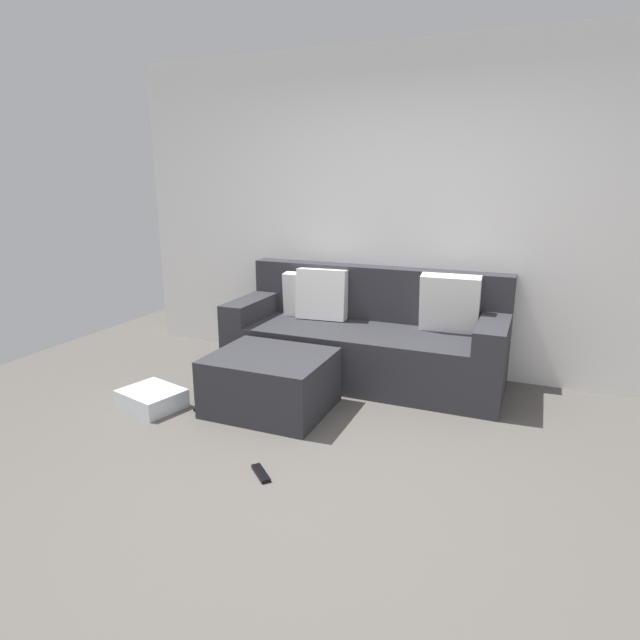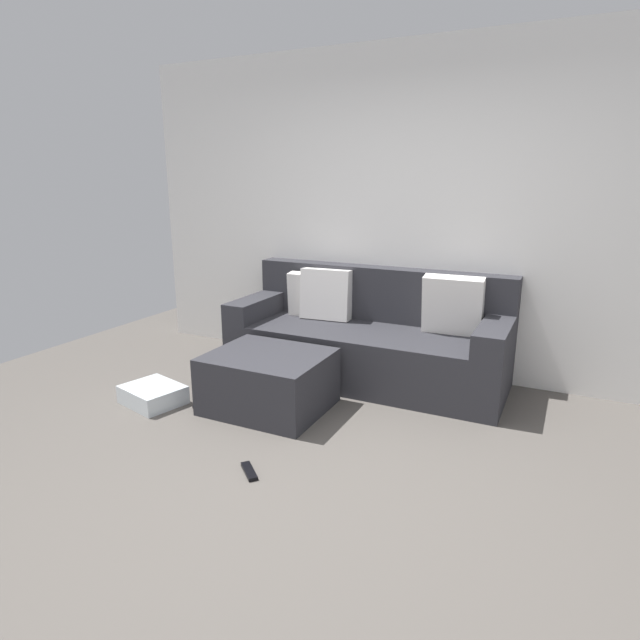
# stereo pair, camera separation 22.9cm
# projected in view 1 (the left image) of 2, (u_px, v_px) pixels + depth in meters

# --- Properties ---
(ground_plane) EXTENTS (6.85, 6.85, 0.00)m
(ground_plane) POSITION_uv_depth(u_px,v_px,m) (301.00, 500.00, 2.81)
(ground_plane) COLOR #544F49
(wall_back) EXTENTS (5.27, 0.10, 2.72)m
(wall_back) POSITION_uv_depth(u_px,v_px,m) (412.00, 214.00, 4.49)
(wall_back) COLOR white
(wall_back) RESTS_ON ground_plane
(couch_sectional) EXTENTS (2.29, 0.85, 0.92)m
(couch_sectional) POSITION_uv_depth(u_px,v_px,m) (365.00, 338.00, 4.49)
(couch_sectional) COLOR #2D2D33
(couch_sectional) RESTS_ON ground_plane
(ottoman) EXTENTS (0.84, 0.72, 0.42)m
(ottoman) POSITION_uv_depth(u_px,v_px,m) (271.00, 382.00, 3.88)
(ottoman) COLOR #2D2D33
(ottoman) RESTS_ON ground_plane
(storage_bin) EXTENTS (0.51, 0.45, 0.14)m
(storage_bin) POSITION_uv_depth(u_px,v_px,m) (152.00, 398.00, 3.95)
(storage_bin) COLOR silver
(storage_bin) RESTS_ON ground_plane
(remote_near_ottoman) EXTENTS (0.18, 0.17, 0.02)m
(remote_near_ottoman) POSITION_uv_depth(u_px,v_px,m) (261.00, 473.00, 3.05)
(remote_near_ottoman) COLOR black
(remote_near_ottoman) RESTS_ON ground_plane
(remote_by_storage_bin) EXTENTS (0.17, 0.05, 0.02)m
(remote_by_storage_bin) POSITION_uv_depth(u_px,v_px,m) (204.00, 411.00, 3.87)
(remote_by_storage_bin) COLOR black
(remote_by_storage_bin) RESTS_ON ground_plane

